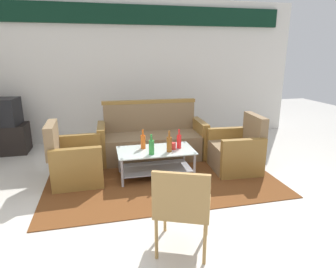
{
  "coord_description": "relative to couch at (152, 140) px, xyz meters",
  "views": [
    {
      "loc": [
        -0.91,
        -3.0,
        1.77
      ],
      "look_at": [
        0.0,
        0.86,
        0.65
      ],
      "focal_mm": 30.96,
      "sensor_mm": 36.0,
      "label": 1
    }
  ],
  "objects": [
    {
      "name": "armchair_left",
      "position": [
        -1.22,
        -0.7,
        -0.03
      ],
      "size": [
        0.72,
        0.78,
        0.85
      ],
      "rotation": [
        0.0,
        0.0,
        -1.54
      ],
      "color": "#7F6647",
      "rests_on": "rug"
    },
    {
      "name": "couch",
      "position": [
        0.0,
        0.0,
        0.0
      ],
      "size": [
        1.82,
        0.8,
        0.96
      ],
      "rotation": [
        0.0,
        0.0,
        3.11
      ],
      "color": "#7F6647",
      "rests_on": "rug"
    },
    {
      "name": "bottle_green",
      "position": [
        -0.18,
        -0.98,
        0.2
      ],
      "size": [
        0.07,
        0.07,
        0.29
      ],
      "color": "#2D8C38",
      "rests_on": "coffee_table"
    },
    {
      "name": "armchair_right",
      "position": [
        1.18,
        -0.83,
        -0.03
      ],
      "size": [
        0.74,
        0.8,
        0.85
      ],
      "rotation": [
        0.0,
        0.0,
        1.51
      ],
      "color": "#7F6647",
      "rests_on": "rug"
    },
    {
      "name": "cup",
      "position": [
        0.16,
        -0.84,
        0.14
      ],
      "size": [
        0.08,
        0.08,
        0.1
      ],
      "primitive_type": "cylinder",
      "color": "red",
      "rests_on": "coffee_table"
    },
    {
      "name": "bottle_orange",
      "position": [
        -0.25,
        -0.7,
        0.2
      ],
      "size": [
        0.07,
        0.07,
        0.28
      ],
      "color": "#D85919",
      "rests_on": "coffee_table"
    },
    {
      "name": "rug",
      "position": [
        -0.02,
        -0.75,
        -0.31
      ],
      "size": [
        3.22,
        2.29,
        0.01
      ],
      "primitive_type": "cube",
      "color": "brown",
      "rests_on": "ground"
    },
    {
      "name": "tv_stand",
      "position": [
        -2.56,
        0.84,
        -0.06
      ],
      "size": [
        0.8,
        0.5,
        0.52
      ],
      "primitive_type": "cube",
      "color": "black",
      "rests_on": "ground"
    },
    {
      "name": "bottle_red",
      "position": [
        0.26,
        -0.8,
        0.2
      ],
      "size": [
        0.07,
        0.07,
        0.28
      ],
      "color": "red",
      "rests_on": "coffee_table"
    },
    {
      "name": "television",
      "position": [
        -2.56,
        0.84,
        0.44
      ],
      "size": [
        0.65,
        0.52,
        0.48
      ],
      "rotation": [
        0.0,
        0.0,
        3.01
      ],
      "color": "black",
      "rests_on": "tv_stand"
    },
    {
      "name": "bottle_brown",
      "position": [
        0.09,
        -0.93,
        0.21
      ],
      "size": [
        0.08,
        0.08,
        0.31
      ],
      "color": "brown",
      "rests_on": "coffee_table"
    },
    {
      "name": "coffee_table",
      "position": [
        -0.09,
        -0.81,
        -0.04
      ],
      "size": [
        1.1,
        0.6,
        0.4
      ],
      "color": "silver",
      "rests_on": "rug"
    },
    {
      "name": "wall_back",
      "position": [
        0.08,
        1.35,
        1.16
      ],
      "size": [
        6.52,
        0.19,
        2.8
      ],
      "color": "silver",
      "rests_on": "ground"
    },
    {
      "name": "ground_plane",
      "position": [
        0.08,
        -1.71,
        -0.32
      ],
      "size": [
        14.0,
        14.0,
        0.0
      ],
      "primitive_type": "plane",
      "color": "beige"
    },
    {
      "name": "wicker_chair",
      "position": [
        -0.18,
        -2.53,
        0.18
      ],
      "size": [
        0.63,
        0.63,
        0.84
      ],
      "rotation": [
        0.0,
        0.0,
        -0.4
      ],
      "color": "#AD844C",
      "rests_on": "ground"
    }
  ]
}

